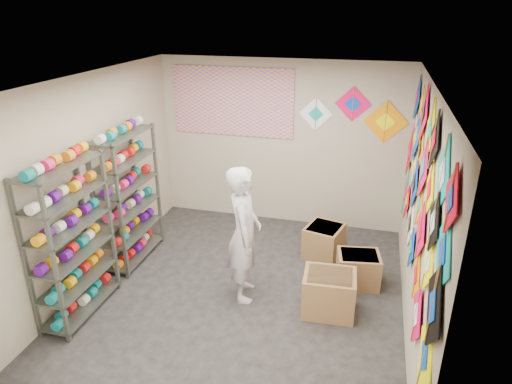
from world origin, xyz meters
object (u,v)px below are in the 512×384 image
(carton_c, at_px, (324,241))
(shelf_rack_front, at_px, (72,242))
(carton_a, at_px, (329,293))
(carton_b, at_px, (358,269))
(shelf_rack_back, at_px, (129,198))
(shopkeeper, at_px, (244,234))

(carton_c, bearing_deg, shelf_rack_front, -128.06)
(carton_a, bearing_deg, carton_c, 96.11)
(shelf_rack_front, distance_m, carton_b, 3.58)
(shelf_rack_back, bearing_deg, carton_a, -10.81)
(shelf_rack_front, distance_m, shopkeeper, 1.99)
(carton_b, bearing_deg, shelf_rack_front, -165.17)
(carton_a, bearing_deg, shopkeeper, 172.78)
(shelf_rack_back, height_order, shopkeeper, shelf_rack_back)
(shopkeeper, relative_size, carton_a, 2.83)
(shelf_rack_back, distance_m, carton_c, 2.87)
(shelf_rack_back, distance_m, carton_a, 3.02)
(shelf_rack_front, xyz_separation_m, shopkeeper, (1.82, 0.82, -0.08))
(shelf_rack_back, xyz_separation_m, carton_a, (2.89, -0.55, -0.69))
(shopkeeper, distance_m, carton_a, 1.24)
(shelf_rack_back, xyz_separation_m, carton_b, (3.20, 0.13, -0.73))
(shelf_rack_back, bearing_deg, shopkeeper, -14.80)
(shelf_rack_back, distance_m, shopkeeper, 1.88)
(carton_a, xyz_separation_m, carton_c, (-0.22, 1.31, -0.02))
(shopkeeper, height_order, carton_b, shopkeeper)
(carton_b, distance_m, carton_c, 0.82)
(carton_a, bearing_deg, carton_b, 62.21)
(shelf_rack_front, relative_size, shopkeeper, 1.09)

